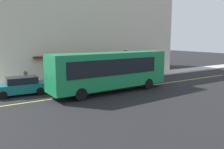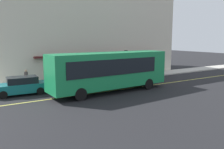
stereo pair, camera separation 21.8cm
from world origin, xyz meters
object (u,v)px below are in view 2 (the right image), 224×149
(traffic_light, at_px, (126,57))
(pedestrian_at_corner, at_px, (26,77))
(car_teal, at_px, (21,86))
(bus, at_px, (111,70))
(pedestrian_waiting, at_px, (156,65))

(traffic_light, distance_m, pedestrian_at_corner, 11.17)
(car_teal, xyz_separation_m, pedestrian_at_corner, (0.84, 2.02, 0.43))
(traffic_light, height_order, car_teal, traffic_light)
(bus, distance_m, pedestrian_waiting, 12.62)
(pedestrian_at_corner, bearing_deg, bus, -39.87)
(bus, height_order, pedestrian_at_corner, bus)
(traffic_light, xyz_separation_m, pedestrian_waiting, (6.00, 1.51, -1.41))
(car_teal, bearing_deg, pedestrian_at_corner, 67.37)
(bus, height_order, car_teal, bus)
(pedestrian_waiting, bearing_deg, car_teal, -170.15)
(traffic_light, relative_size, pedestrian_waiting, 1.96)
(pedestrian_waiting, bearing_deg, pedestrian_at_corner, -176.35)
(traffic_light, bearing_deg, bus, -136.63)
(car_teal, bearing_deg, bus, -23.93)
(bus, relative_size, traffic_light, 3.51)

